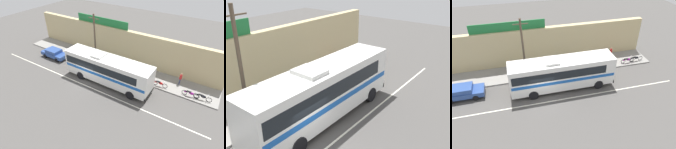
% 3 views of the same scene
% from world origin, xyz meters
% --- Properties ---
extents(ground_plane, '(70.00, 70.00, 0.00)m').
position_xyz_m(ground_plane, '(0.00, 0.00, 0.00)').
color(ground_plane, '#4F4C49').
extents(sidewalk_slab, '(30.00, 3.60, 0.14)m').
position_xyz_m(sidewalk_slab, '(0.00, 5.20, 0.07)').
color(sidewalk_slab, gray).
rests_on(sidewalk_slab, ground_plane).
extents(storefront_facade, '(30.00, 0.70, 4.80)m').
position_xyz_m(storefront_facade, '(0.00, 7.35, 2.40)').
color(storefront_facade, tan).
rests_on(storefront_facade, ground_plane).
extents(intercity_bus, '(11.36, 2.66, 3.78)m').
position_xyz_m(intercity_bus, '(2.33, 1.24, 2.07)').
color(intercity_bus, white).
rests_on(intercity_bus, ground_plane).
extents(utility_pole, '(1.60, 0.22, 7.34)m').
position_xyz_m(utility_pole, '(-1.31, 3.86, 3.94)').
color(utility_pole, brown).
rests_on(utility_pole, sidewalk_slab).
extents(motorcycle_red, '(1.94, 0.56, 0.94)m').
position_xyz_m(motorcycle_red, '(11.95, 3.94, 0.57)').
color(motorcycle_red, black).
rests_on(motorcycle_red, sidewalk_slab).
extents(motorcycle_green, '(1.95, 0.56, 0.94)m').
position_xyz_m(motorcycle_green, '(13.22, 4.08, 0.57)').
color(motorcycle_green, black).
rests_on(motorcycle_green, sidewalk_slab).
extents(motorcycle_blue, '(1.87, 0.56, 0.94)m').
position_xyz_m(motorcycle_blue, '(8.37, 3.87, 0.57)').
color(motorcycle_blue, black).
rests_on(motorcycle_blue, sidewalk_slab).
extents(motorcycle_purple, '(1.90, 0.56, 0.94)m').
position_xyz_m(motorcycle_purple, '(6.71, 4.04, 0.57)').
color(motorcycle_purple, black).
rests_on(motorcycle_purple, sidewalk_slab).
extents(pedestrian_by_curb, '(0.30, 0.48, 1.62)m').
position_xyz_m(pedestrian_by_curb, '(10.28, 5.62, 1.08)').
color(pedestrian_by_curb, navy).
rests_on(pedestrian_by_curb, sidewalk_slab).
extents(pedestrian_far_right, '(0.30, 0.48, 1.75)m').
position_xyz_m(pedestrian_far_right, '(2.50, 5.06, 1.16)').
color(pedestrian_far_right, black).
rests_on(pedestrian_far_right, sidewalk_slab).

